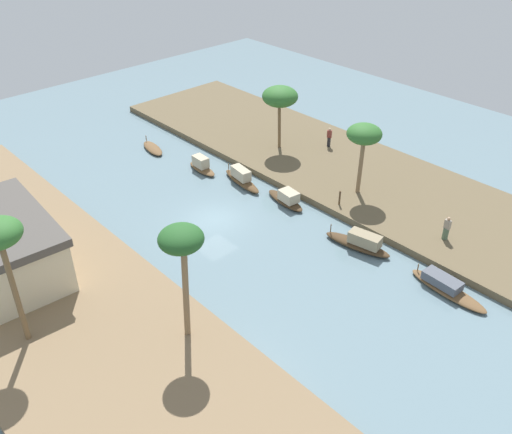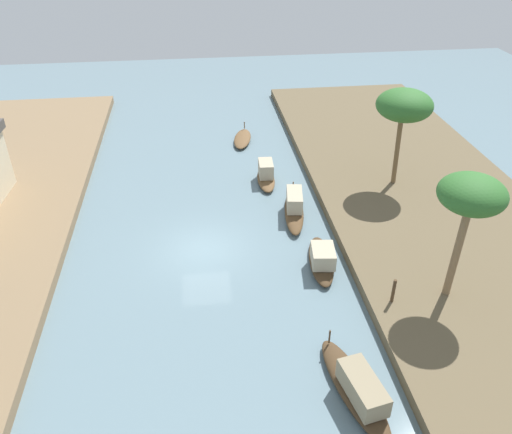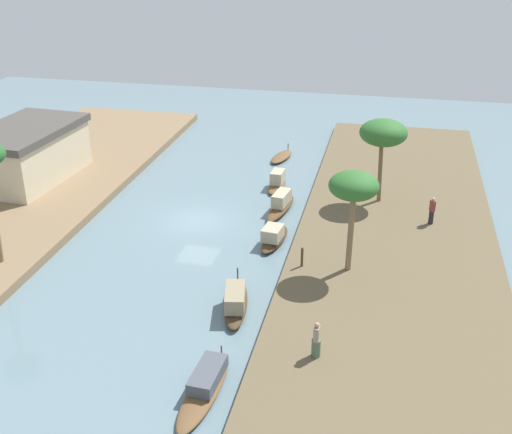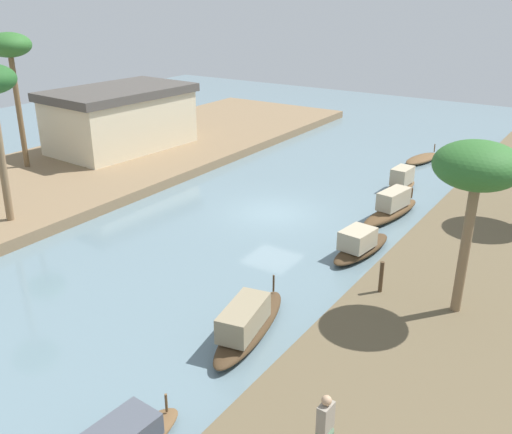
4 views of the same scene
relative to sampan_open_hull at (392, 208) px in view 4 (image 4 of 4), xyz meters
name	(u,v)px [view 4 (image 4 of 4)]	position (x,y,z in m)	size (l,w,h in m)	color
river_water	(273,213)	(-2.64, 5.03, -0.49)	(69.21, 69.21, 0.00)	slate
riverbank_right	(95,166)	(-2.64, 17.60, -0.22)	(44.06, 11.75, 0.54)	#846B4C
sampan_open_hull	(392,208)	(0.00, 0.00, 0.00)	(4.69, 1.70, 1.33)	brown
sampan_midstream	(248,323)	(-12.07, 0.09, 0.00)	(4.88, 2.05, 1.28)	#47331E
sampan_with_red_awning	(422,159)	(10.06, 1.80, -0.29)	(3.52, 1.79, 0.87)	brown
sampan_downstream_large	(401,182)	(3.96, 0.99, -0.01)	(3.27, 1.20, 1.27)	brown
sampan_foreground	(360,245)	(-4.67, -0.42, -0.04)	(3.96, 1.57, 1.20)	#47331E
person_on_near_bank	(325,434)	(-15.72, -4.40, 0.76)	(0.43, 0.42, 1.71)	#4C664C
mooring_post	(381,277)	(-7.99, -2.61, 0.61)	(0.14, 0.14, 1.12)	#4C3823
palm_tree_left_near	(477,169)	(-7.77, -5.11, 4.79)	(2.60, 2.60, 5.57)	#7F6647
palm_tree_right_tall	(9,50)	(-5.42, 20.14, 6.62)	(2.40, 2.40, 7.48)	brown
riverside_building	(121,118)	(0.69, 18.61, 2.00)	(9.43, 6.12, 3.85)	beige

